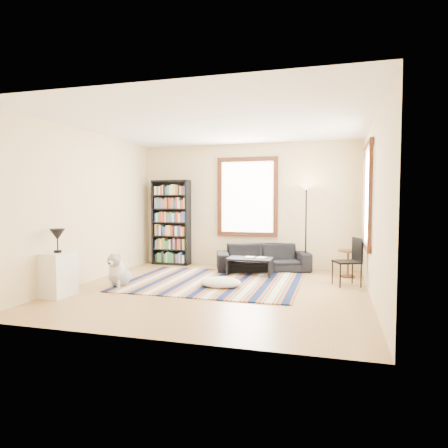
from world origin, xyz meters
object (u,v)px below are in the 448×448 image
(folding_chair, at_px, (347,262))
(white_cabinet, at_px, (58,274))
(dog, at_px, (120,270))
(side_table, at_px, (348,264))
(bookshelf, at_px, (171,222))
(floor_cushion, at_px, (221,282))
(coffee_table, at_px, (250,267))
(sofa, at_px, (263,257))
(floor_lamp, at_px, (306,228))

(folding_chair, height_order, white_cabinet, folding_chair)
(folding_chair, height_order, dog, folding_chair)
(side_table, distance_m, dog, 4.40)
(bookshelf, distance_m, dog, 2.59)
(floor_cushion, bearing_deg, side_table, 36.09)
(dog, bearing_deg, bookshelf, 89.58)
(bookshelf, distance_m, side_table, 4.11)
(coffee_table, xyz_separation_m, white_cabinet, (-2.59, -2.51, 0.17))
(floor_cushion, distance_m, white_cabinet, 2.67)
(sofa, distance_m, dog, 3.11)
(bookshelf, bearing_deg, floor_cushion, -49.11)
(bookshelf, distance_m, white_cabinet, 3.51)
(floor_lamp, distance_m, dog, 3.91)
(bookshelf, distance_m, floor_lamp, 3.16)
(sofa, xyz_separation_m, coffee_table, (-0.15, -0.62, -0.11))
(folding_chair, relative_size, dog, 1.45)
(floor_cushion, height_order, folding_chair, folding_chair)
(sofa, height_order, bookshelf, bookshelf)
(coffee_table, bearing_deg, dog, -141.77)
(sofa, height_order, folding_chair, folding_chair)
(bookshelf, bearing_deg, side_table, -7.52)
(sofa, relative_size, white_cabinet, 2.83)
(folding_chair, bearing_deg, white_cabinet, -177.00)
(sofa, bearing_deg, white_cabinet, -149.76)
(sofa, bearing_deg, side_table, -27.03)
(coffee_table, relative_size, white_cabinet, 1.29)
(coffee_table, bearing_deg, sofa, 76.30)
(sofa, bearing_deg, dog, -153.10)
(floor_cushion, xyz_separation_m, white_cabinet, (-2.32, -1.29, 0.26))
(white_cabinet, bearing_deg, floor_cushion, 33.51)
(side_table, height_order, dog, dog)
(floor_lamp, distance_m, folding_chair, 1.52)
(side_table, bearing_deg, floor_cushion, -143.91)
(floor_lamp, bearing_deg, white_cabinet, -138.36)
(coffee_table, distance_m, white_cabinet, 3.61)
(bookshelf, bearing_deg, white_cabinet, -98.16)
(floor_lamp, bearing_deg, bookshelf, 176.92)
(bookshelf, relative_size, side_table, 3.70)
(coffee_table, relative_size, side_table, 1.67)
(floor_cushion, height_order, white_cabinet, white_cabinet)
(side_table, height_order, white_cabinet, white_cabinet)
(bookshelf, bearing_deg, floor_lamp, -3.08)
(bookshelf, xyz_separation_m, coffee_table, (2.10, -0.89, -0.82))
(sofa, bearing_deg, floor_cushion, -121.41)
(sofa, height_order, side_table, sofa)
(side_table, relative_size, white_cabinet, 0.77)
(coffee_table, relative_size, floor_cushion, 1.23)
(bookshelf, relative_size, folding_chair, 2.33)
(sofa, relative_size, coffee_table, 2.20)
(bookshelf, bearing_deg, dog, -88.34)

